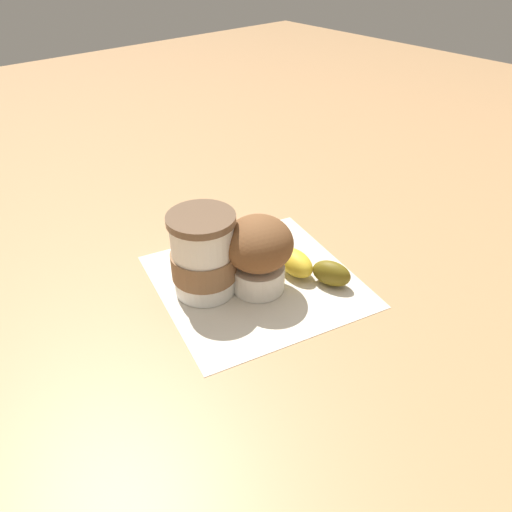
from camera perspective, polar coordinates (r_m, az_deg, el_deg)
ground_plane at (r=0.72m, az=0.00°, el=-2.89°), size 3.00×3.00×0.00m
paper_napkin at (r=0.72m, az=0.00°, el=-2.84°), size 0.33×0.33×0.00m
coffee_cup at (r=0.67m, az=-6.01°, el=-0.02°), size 0.09×0.09×0.12m
muffin at (r=0.67m, az=0.28°, el=0.53°), size 0.09×0.09×0.11m
banana at (r=0.73m, az=4.81°, el=-0.50°), size 0.07×0.17×0.04m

